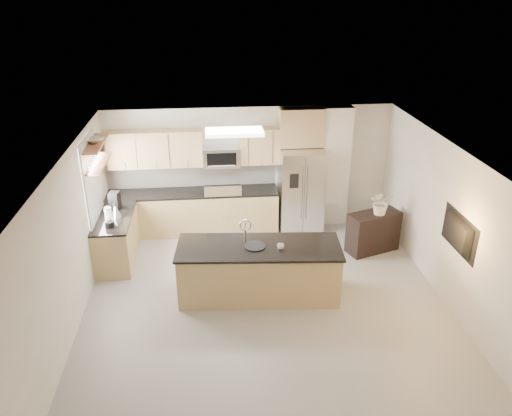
{
  "coord_description": "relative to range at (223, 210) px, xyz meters",
  "views": [
    {
      "loc": [
        -0.85,
        -6.76,
        4.96
      ],
      "look_at": [
        -0.05,
        1.3,
        1.24
      ],
      "focal_mm": 35.0,
      "sensor_mm": 36.0,
      "label": 1
    }
  ],
  "objects": [
    {
      "name": "upper_cabinets",
      "position": [
        -0.7,
        0.16,
        1.35
      ],
      "size": [
        3.5,
        0.33,
        0.75
      ],
      "color": "tan",
      "rests_on": "wall_back"
    },
    {
      "name": "partition_column",
      "position": [
        2.42,
        0.18,
        0.83
      ],
      "size": [
        0.6,
        0.3,
        2.6
      ],
      "primitive_type": "cube",
      "color": "white",
      "rests_on": "floor"
    },
    {
      "name": "shelf_upper",
      "position": [
        -2.25,
        -0.97,
        1.85
      ],
      "size": [
        0.3,
        1.2,
        0.04
      ],
      "primitive_type": "cube",
      "color": "brown",
      "rests_on": "wall_left"
    },
    {
      "name": "television",
      "position": [
        3.51,
        -3.12,
        0.88
      ],
      "size": [
        0.14,
        1.08,
        0.62
      ],
      "primitive_type": "imported",
      "rotation": [
        0.0,
        0.0,
        1.57
      ],
      "color": "black",
      "rests_on": "wall_right"
    },
    {
      "name": "floor",
      "position": [
        0.6,
        -2.92,
        -0.47
      ],
      "size": [
        6.5,
        6.5,
        0.0
      ],
      "primitive_type": "plane",
      "color": "#9D9995",
      "rests_on": "ground"
    },
    {
      "name": "flower_vase",
      "position": [
        3.01,
        -1.24,
        0.72
      ],
      "size": [
        0.78,
        0.71,
        0.74
      ],
      "primitive_type": "imported",
      "rotation": [
        0.0,
        0.0,
        -0.22
      ],
      "color": "white",
      "rests_on": "credenza"
    },
    {
      "name": "coffee_maker",
      "position": [
        -2.09,
        -0.7,
        0.61
      ],
      "size": [
        0.21,
        0.24,
        0.34
      ],
      "color": "black",
      "rests_on": "left_counter"
    },
    {
      "name": "island",
      "position": [
        0.51,
        -2.5,
        0.0
      ],
      "size": [
        2.8,
        1.2,
        1.37
      ],
      "rotation": [
        0.0,
        0.0,
        -0.08
      ],
      "color": "tan",
      "rests_on": "floor"
    },
    {
      "name": "wall_front",
      "position": [
        0.6,
        -6.17,
        0.83
      ],
      "size": [
        6.0,
        0.02,
        2.6
      ],
      "primitive_type": "cube",
      "color": "silver",
      "rests_on": "floor"
    },
    {
      "name": "platter",
      "position": [
        0.44,
        -2.5,
        0.48
      ],
      "size": [
        0.41,
        0.41,
        0.02
      ],
      "primitive_type": "cylinder",
      "rotation": [
        0.0,
        0.0,
        0.16
      ],
      "color": "black",
      "rests_on": "island"
    },
    {
      "name": "wall_back",
      "position": [
        0.6,
        0.33,
        0.83
      ],
      "size": [
        6.0,
        0.02,
        2.6
      ],
      "primitive_type": "cube",
      "color": "silver",
      "rests_on": "floor"
    },
    {
      "name": "blender",
      "position": [
        -2.07,
        -1.49,
        0.61
      ],
      "size": [
        0.17,
        0.17,
        0.38
      ],
      "color": "black",
      "rests_on": "left_counter"
    },
    {
      "name": "ceiling_fixture",
      "position": [
        0.2,
        -1.32,
        2.09
      ],
      "size": [
        1.0,
        0.5,
        0.06
      ],
      "primitive_type": "cube",
      "color": "white",
      "rests_on": "ceiling"
    },
    {
      "name": "range",
      "position": [
        0.0,
        0.0,
        0.0
      ],
      "size": [
        0.76,
        0.64,
        1.14
      ],
      "color": "black",
      "rests_on": "floor"
    },
    {
      "name": "back_counter",
      "position": [
        -0.63,
        0.01,
        -0.0
      ],
      "size": [
        3.55,
        0.66,
        1.44
      ],
      "color": "tan",
      "rests_on": "floor"
    },
    {
      "name": "window",
      "position": [
        -2.38,
        -1.07,
        1.18
      ],
      "size": [
        0.04,
        1.15,
        1.65
      ],
      "color": "white",
      "rests_on": "wall_left"
    },
    {
      "name": "wall_left",
      "position": [
        -2.4,
        -2.92,
        0.83
      ],
      "size": [
        0.02,
        6.5,
        2.6
      ],
      "primitive_type": "cube",
      "color": "silver",
      "rests_on": "floor"
    },
    {
      "name": "refrigerator",
      "position": [
        1.66,
        -0.05,
        0.42
      ],
      "size": [
        0.92,
        0.78,
        1.78
      ],
      "color": "silver",
      "rests_on": "floor"
    },
    {
      "name": "microwave",
      "position": [
        0.0,
        0.12,
        1.16
      ],
      "size": [
        0.76,
        0.4,
        0.4
      ],
      "color": "silver",
      "rests_on": "upper_cabinets"
    },
    {
      "name": "ceiling",
      "position": [
        0.6,
        -2.92,
        2.13
      ],
      "size": [
        6.0,
        6.5,
        0.02
      ],
      "primitive_type": "cube",
      "color": "silver",
      "rests_on": "wall_back"
    },
    {
      "name": "shelf_lower",
      "position": [
        -2.25,
        -0.97,
        1.48
      ],
      "size": [
        0.3,
        1.2,
        0.04
      ],
      "primitive_type": "cube",
      "color": "brown",
      "rests_on": "wall_left"
    },
    {
      "name": "cup",
      "position": [
        0.85,
        -2.62,
        0.51
      ],
      "size": [
        0.13,
        0.13,
        0.09
      ],
      "primitive_type": "imported",
      "rotation": [
        0.0,
        0.0,
        -0.23
      ],
      "color": "silver",
      "rests_on": "island"
    },
    {
      "name": "left_counter",
      "position": [
        -2.07,
        -1.07,
        -0.01
      ],
      "size": [
        0.66,
        1.5,
        0.92
      ],
      "color": "tan",
      "rests_on": "floor"
    },
    {
      "name": "bowl",
      "position": [
        -2.25,
        -0.96,
        1.91
      ],
      "size": [
        0.51,
        0.51,
        0.1
      ],
      "primitive_type": "imported",
      "rotation": [
        0.0,
        0.0,
        -0.36
      ],
      "color": "silver",
      "rests_on": "shelf_upper"
    },
    {
      "name": "credenza",
      "position": [
        2.92,
        -1.19,
        -0.06
      ],
      "size": [
        1.11,
        0.74,
        0.82
      ],
      "primitive_type": "cube",
      "rotation": [
        0.0,
        0.0,
        0.33
      ],
      "color": "black",
      "rests_on": "floor"
    },
    {
      "name": "wall_right",
      "position": [
        3.6,
        -2.92,
        0.83
      ],
      "size": [
        0.02,
        6.5,
        2.6
      ],
      "primitive_type": "cube",
      "color": "silver",
      "rests_on": "floor"
    },
    {
      "name": "kettle",
      "position": [
        -2.02,
        -1.06,
        0.56
      ],
      "size": [
        0.21,
        0.21,
        0.26
      ],
      "color": "silver",
      "rests_on": "left_counter"
    }
  ]
}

